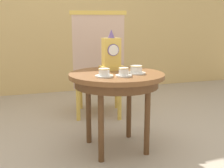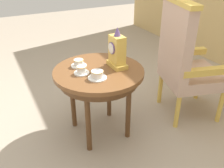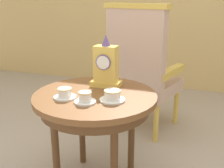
% 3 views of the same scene
% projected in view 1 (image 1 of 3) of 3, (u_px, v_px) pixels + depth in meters
% --- Properties ---
extents(ground_plane, '(10.00, 10.00, 0.00)m').
position_uv_depth(ground_plane, '(118.00, 148.00, 2.30)').
color(ground_plane, tan).
extents(side_table, '(0.75, 0.75, 0.63)m').
position_uv_depth(side_table, '(116.00, 82.00, 2.19)').
color(side_table, brown).
rests_on(side_table, ground).
extents(teacup_left, '(0.13, 0.13, 0.06)m').
position_uv_depth(teacup_left, '(104.00, 73.00, 2.02)').
color(teacup_left, white).
rests_on(teacup_left, side_table).
extents(teacup_right, '(0.12, 0.12, 0.06)m').
position_uv_depth(teacup_right, '(124.00, 73.00, 2.04)').
color(teacup_right, white).
rests_on(teacup_right, side_table).
extents(teacup_center, '(0.15, 0.15, 0.06)m').
position_uv_depth(teacup_center, '(136.00, 70.00, 2.15)').
color(teacup_center, white).
rests_on(teacup_center, side_table).
extents(mantel_clock, '(0.19, 0.11, 0.34)m').
position_uv_depth(mantel_clock, '(111.00, 54.00, 2.31)').
color(mantel_clock, gold).
rests_on(mantel_clock, side_table).
extents(armchair, '(0.66, 0.66, 1.14)m').
position_uv_depth(armchair, '(98.00, 64.00, 2.99)').
color(armchair, '#CCA893').
rests_on(armchair, ground).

